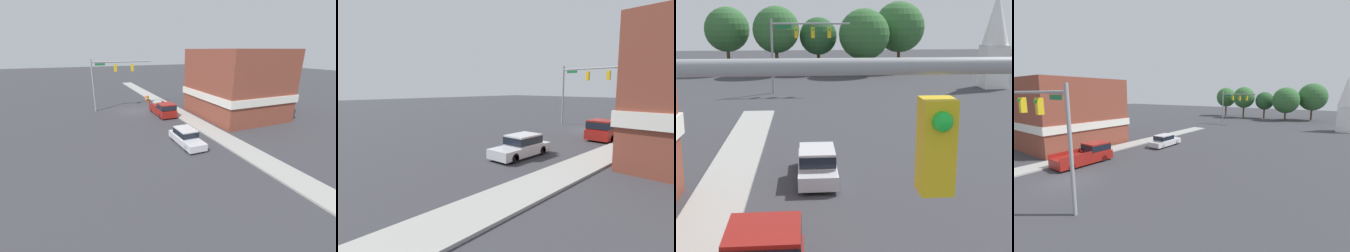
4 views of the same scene
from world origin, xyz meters
The scene contains 7 objects.
ground_plane centered at (0.00, 0.00, 0.00)m, with size 200.00×200.00×0.00m, color #38383D.
sidewalk_curb centered at (-5.70, 0.00, 0.07)m, with size 2.40×60.00×0.14m.
near_signal_assembly centered at (2.50, -2.31, 5.52)m, with size 8.89×0.49×7.52m.
car_lead centered at (-1.52, 13.95, 0.80)m, with size 1.76×4.75×1.54m.
pickup_truck_parked centered at (-3.23, 3.87, 0.93)m, with size 2.15×5.53×1.90m.
construction_barrel centered at (-3.90, -5.82, 0.49)m, with size 0.65×0.65×0.96m.
corner_brick_building centered at (-12.28, 7.29, 4.27)m, with size 10.06×11.54×8.80m.
Camera 1 is at (7.88, 31.80, 8.69)m, focal length 24.00 mm.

